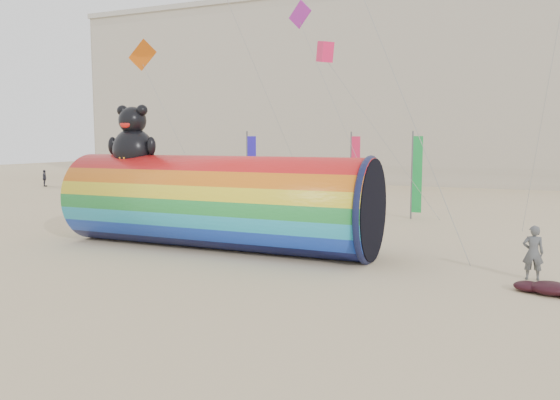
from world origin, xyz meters
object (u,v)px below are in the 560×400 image
at_px(kite_handler, 533,253).
at_px(hotel_building, 332,93).
at_px(fabric_bundle, 558,290).
at_px(windsock_assembly, 216,200).

bearing_deg(kite_handler, hotel_building, -69.48).
height_order(kite_handler, fabric_bundle, kite_handler).
bearing_deg(windsock_assembly, kite_handler, -2.31).
relative_size(hotel_building, windsock_assembly, 4.37).
bearing_deg(hotel_building, fabric_bundle, -64.03).
relative_size(hotel_building, fabric_bundle, 23.06).
height_order(windsock_assembly, kite_handler, windsock_assembly).
relative_size(hotel_building, kite_handler, 32.55).
height_order(hotel_building, kite_handler, hotel_building).
relative_size(windsock_assembly, kite_handler, 7.45).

